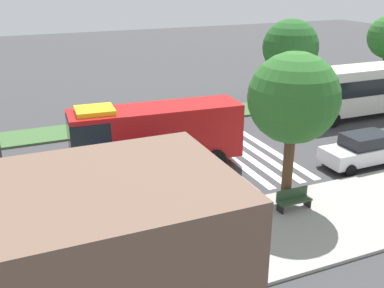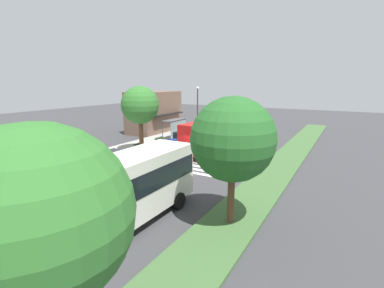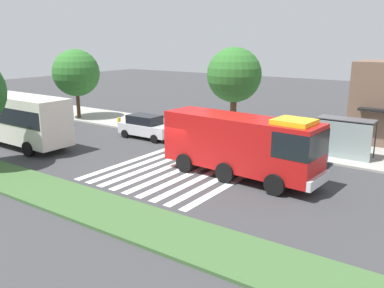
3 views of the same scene
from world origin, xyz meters
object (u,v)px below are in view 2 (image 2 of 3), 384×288
median_tree_far_west (40,219)px  fire_truck (213,133)px  median_tree_west (233,140)px  transit_bus (113,192)px  street_lamp (198,107)px  sidewalk_tree_west (140,105)px  parked_car_east (185,138)px  bus_stop_shelter (176,125)px  bench_west_of_shelter (137,147)px  bench_near_shelter (158,141)px  fire_hydrant (46,181)px  parked_car_mid (112,162)px

median_tree_far_west → fire_truck: bearing=17.8°
median_tree_far_west → median_tree_west: bearing=0.0°
transit_bus → street_lamp: bearing=-159.7°
sidewalk_tree_west → median_tree_far_west: size_ratio=1.05×
parked_car_east → bus_stop_shelter: 3.91m
median_tree_west → sidewalk_tree_west: bearing=55.6°
street_lamp → transit_bus: bearing=-160.2°
transit_bus → bench_west_of_shelter: transit_bus is taller
parked_car_east → sidewalk_tree_west: sidewalk_tree_west is taller
parked_car_east → median_tree_far_west: (-24.60, -11.69, 3.87)m
parked_car_east → bench_near_shelter: bearing=118.2°
median_tree_far_west → street_lamp: bearing=23.6°
parked_car_east → bench_west_of_shelter: size_ratio=2.69×
bench_west_of_shelter → street_lamp: bearing=-5.0°
bench_west_of_shelter → median_tree_west: bearing=-123.3°
median_tree_west → street_lamp: bearing=32.7°
bus_stop_shelter → median_tree_west: size_ratio=0.53×
transit_bus → fire_hydrant: 9.15m
bench_near_shelter → transit_bus: bearing=-149.6°
bus_stop_shelter → fire_hydrant: (-18.75, -1.13, -1.40)m
parked_car_mid → transit_bus: transit_bus is taller
street_lamp → median_tree_far_west: street_lamp is taller
parked_car_mid → median_tree_west: 12.63m
transit_bus → bus_stop_shelter: bearing=-154.1°
street_lamp → sidewalk_tree_west: 11.55m
transit_bus → fire_hydrant: bearing=-102.8°
parked_car_mid → bench_west_of_shelter: bearing=23.2°
parked_car_east → street_lamp: street_lamp is taller
fire_truck → bench_near_shelter: fire_truck is taller
transit_bus → fire_hydrant: size_ratio=15.67×
parked_car_mid → fire_truck: bearing=-21.2°
fire_truck → parked_car_east: (0.87, 4.09, -1.11)m
parked_car_mid → bench_west_of_shelter: parked_car_mid is taller
median_tree_west → parked_car_east: bearing=38.5°
bench_near_shelter → median_tree_far_west: 27.60m
street_lamp → sidewalk_tree_west: size_ratio=0.97×
parked_car_east → bench_west_of_shelter: (-5.16, 2.80, -0.31)m
transit_bus → sidewalk_tree_west: size_ratio=1.60×
median_tree_far_west → median_tree_west: median_tree_west is taller
street_lamp → bench_west_of_shelter: bearing=175.0°
transit_bus → bench_near_shelter: (16.82, 9.86, -1.57)m
bench_near_shelter → sidewalk_tree_west: bearing=-170.6°
fire_truck → parked_car_mid: (-10.71, 4.09, -1.09)m
fire_truck → median_tree_far_west: median_tree_far_west is taller
bus_stop_shelter → parked_car_mid: bearing=-168.7°
fire_hydrant → bench_near_shelter: bearing=4.3°
street_lamp → parked_car_east: bearing=-164.2°
median_tree_west → fire_truck: bearing=28.8°
bus_stop_shelter → median_tree_west: median_tree_west is taller
fire_hydrant → bus_stop_shelter: bearing=3.4°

